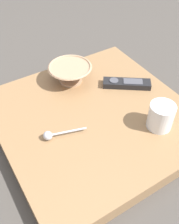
# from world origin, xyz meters

# --- Properties ---
(ground_plane) EXTENTS (6.00, 6.00, 0.00)m
(ground_plane) POSITION_xyz_m (0.00, 0.00, 0.00)
(ground_plane) COLOR #47423D
(table) EXTENTS (0.58, 0.58, 0.05)m
(table) POSITION_xyz_m (0.00, 0.00, 0.02)
(table) COLOR #936D47
(table) RESTS_ON ground
(cereal_bowl) EXTENTS (0.15, 0.15, 0.06)m
(cereal_bowl) POSITION_xyz_m (0.18, -0.02, 0.08)
(cereal_bowl) COLOR tan
(cereal_bowl) RESTS_ON table
(coffee_mug) EXTENTS (0.07, 0.07, 0.08)m
(coffee_mug) POSITION_xyz_m (-0.15, -0.13, 0.09)
(coffee_mug) COLOR white
(coffee_mug) RESTS_ON table
(teaspoon) EXTENTS (0.05, 0.12, 0.03)m
(teaspoon) POSITION_xyz_m (-0.02, 0.16, 0.06)
(teaspoon) COLOR silver
(teaspoon) RESTS_ON table
(tv_remote_near) EXTENTS (0.13, 0.16, 0.02)m
(tv_remote_near) POSITION_xyz_m (0.05, -0.17, 0.06)
(tv_remote_near) COLOR black
(tv_remote_near) RESTS_ON table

